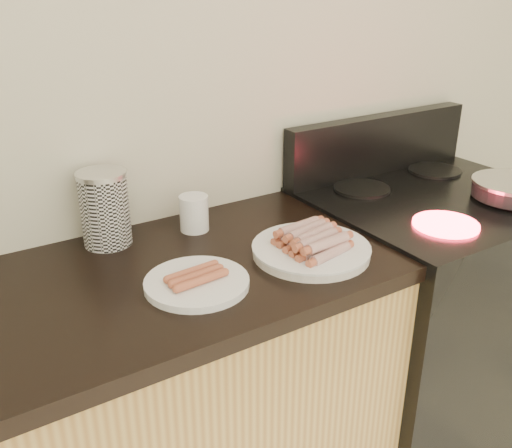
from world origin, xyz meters
TOP-DOWN VIEW (x-y plane):
  - wall_back at (0.00, 2.00)m, footprint 4.00×0.04m
  - stove at (0.78, 1.68)m, footprint 0.76×0.65m
  - stove_panel at (0.78, 1.96)m, footprint 0.76×0.06m
  - burner_near_left at (0.61, 1.51)m, footprint 0.18×0.18m
  - burner_far_left at (0.61, 1.84)m, footprint 0.18×0.18m
  - burner_far_right at (0.95, 1.84)m, footprint 0.18×0.18m
  - main_plate at (0.20, 1.58)m, footprint 0.39×0.39m
  - side_plate at (-0.11, 1.59)m, footprint 0.29×0.29m
  - hotdog_pile at (0.20, 1.58)m, footprint 0.13×0.19m
  - plain_sausages at (-0.11, 1.59)m, footprint 0.13×0.08m
  - canister at (-0.21, 1.92)m, footprint 0.13×0.13m
  - mug at (0.02, 1.88)m, footprint 0.10×0.10m

SIDE VIEW (x-z plane):
  - stove at x=0.78m, z-range 0.00..0.91m
  - side_plate at x=-0.11m, z-range 0.90..0.92m
  - main_plate at x=0.20m, z-range 0.90..0.92m
  - burner_near_left at x=0.61m, z-range 0.91..0.92m
  - burner_far_left at x=0.61m, z-range 0.91..0.92m
  - burner_far_right at x=0.95m, z-range 0.91..0.92m
  - plain_sausages at x=-0.11m, z-range 0.92..0.94m
  - hotdog_pile at x=0.20m, z-range 0.92..0.97m
  - mug at x=0.02m, z-range 0.90..1.00m
  - canister at x=-0.21m, z-range 0.90..1.10m
  - stove_panel at x=0.78m, z-range 0.91..1.11m
  - wall_back at x=0.00m, z-range 0.00..2.60m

